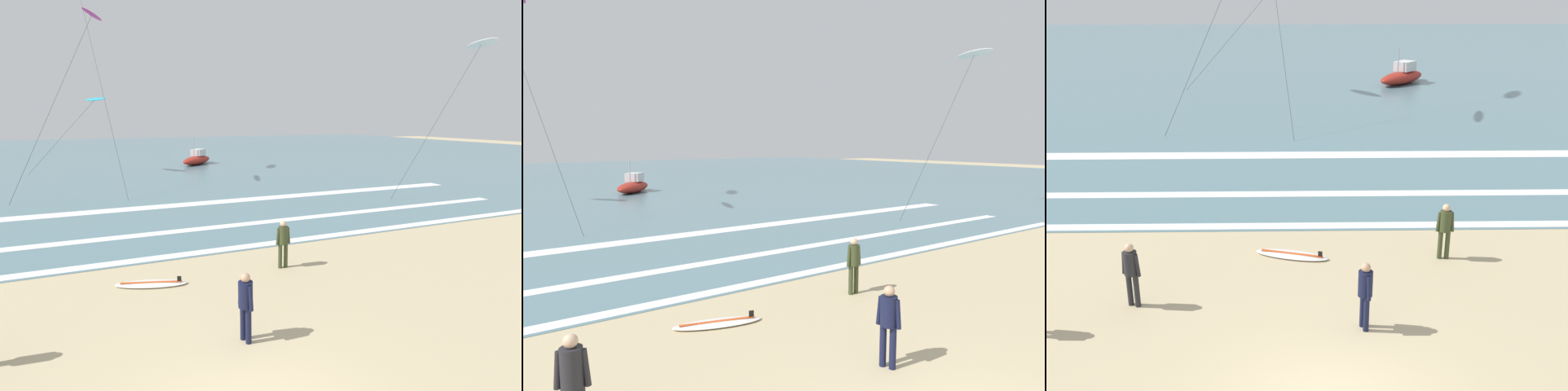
% 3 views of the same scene
% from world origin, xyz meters
% --- Properties ---
extents(wave_foam_shoreline, '(37.35, 0.50, 0.01)m').
position_xyz_m(wave_foam_shoreline, '(1.09, 8.78, 0.01)').
color(wave_foam_shoreline, white).
rests_on(wave_foam_shoreline, ocean_surface).
extents(wave_foam_mid_break, '(43.21, 0.61, 0.01)m').
position_xyz_m(wave_foam_mid_break, '(-1.97, 11.79, 0.01)').
color(wave_foam_mid_break, white).
rests_on(wave_foam_mid_break, ocean_surface).
extents(wave_foam_outer_break, '(38.43, 1.07, 0.01)m').
position_xyz_m(wave_foam_outer_break, '(1.93, 16.94, 0.01)').
color(wave_foam_outer_break, white).
rests_on(wave_foam_outer_break, ocean_surface).
extents(surfer_background_far, '(0.50, 0.32, 1.60)m').
position_xyz_m(surfer_background_far, '(-4.44, 3.92, 0.96)').
color(surfer_background_far, '#232328').
rests_on(surfer_background_far, ground).
extents(surfer_right_near, '(0.32, 0.51, 1.60)m').
position_xyz_m(surfer_right_near, '(0.90, 2.80, 0.96)').
color(surfer_right_near, '#141938').
rests_on(surfer_right_near, ground).
extents(surfer_left_far, '(0.51, 0.32, 1.60)m').
position_xyz_m(surfer_left_far, '(3.48, 6.37, 0.96)').
color(surfer_left_far, '#384223').
rests_on(surfer_left_far, ground).
extents(surfboard_foreground_flat, '(2.18, 1.18, 0.25)m').
position_xyz_m(surfboard_foreground_flat, '(-0.71, 6.57, 0.05)').
color(surfboard_foreground_flat, silver).
rests_on(surfboard_foreground_flat, ground).
extents(kite_white_low_near, '(7.40, 3.27, 9.69)m').
position_xyz_m(kite_white_low_near, '(20.76, 14.03, 9.42)').
color(kite_white_low_near, white).
rests_on(kite_white_low_near, ground).
extents(offshore_boat, '(4.61, 5.10, 2.70)m').
position_xyz_m(offshore_boat, '(7.30, 36.26, 0.55)').
color(offshore_boat, maroon).
rests_on(offshore_boat, ground).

